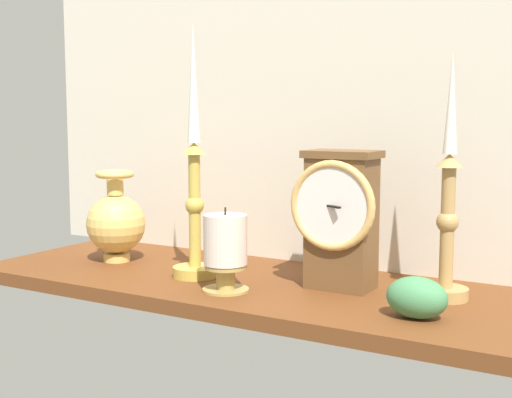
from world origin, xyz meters
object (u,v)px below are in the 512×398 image
(candlestick_tall_left, at_px, (194,190))
(brass_vase_bulbous, at_px, (116,222))
(candlestick_tall_center, at_px, (448,212))
(mantel_clock, at_px, (340,217))
(pillar_candle_front, at_px, (225,248))

(candlestick_tall_left, height_order, brass_vase_bulbous, candlestick_tall_left)
(candlestick_tall_center, bearing_deg, brass_vase_bulbous, -176.24)
(mantel_clock, bearing_deg, pillar_candle_front, -145.28)
(mantel_clock, xyz_separation_m, pillar_candle_front, (-0.15, -0.10, -0.05))
(mantel_clock, xyz_separation_m, candlestick_tall_center, (0.17, 0.02, 0.02))
(mantel_clock, relative_size, candlestick_tall_left, 0.52)
(brass_vase_bulbous, relative_size, pillar_candle_front, 1.29)
(candlestick_tall_center, xyz_separation_m, brass_vase_bulbous, (-0.62, -0.04, -0.06))
(candlestick_tall_center, height_order, brass_vase_bulbous, candlestick_tall_center)
(mantel_clock, distance_m, candlestick_tall_center, 0.17)
(mantel_clock, distance_m, pillar_candle_front, 0.19)
(mantel_clock, height_order, pillar_candle_front, mantel_clock)
(mantel_clock, relative_size, pillar_candle_front, 1.66)
(mantel_clock, relative_size, candlestick_tall_center, 0.60)
(candlestick_tall_center, bearing_deg, candlestick_tall_left, -170.22)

